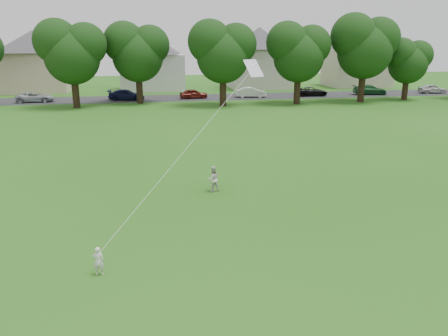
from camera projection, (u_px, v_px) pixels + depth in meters
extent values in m
plane|color=#205814|center=(180.00, 249.00, 15.40)|extent=(160.00, 160.00, 0.00)
cube|color=#2D2D30|center=(155.00, 98.00, 55.10)|extent=(90.00, 7.00, 0.01)
imported|color=silver|center=(98.00, 261.00, 13.56)|extent=(0.36, 0.24, 0.96)
imported|color=silver|center=(213.00, 179.00, 21.07)|extent=(0.73, 0.64, 1.27)
plane|color=white|center=(254.00, 68.00, 19.33)|extent=(1.11, 0.96, 0.73)
cylinder|color=white|center=(189.00, 145.00, 16.42)|extent=(0.01, 0.01, 10.59)
cylinder|color=black|center=(75.00, 91.00, 47.14)|extent=(0.75, 0.75, 3.62)
cylinder|color=black|center=(139.00, 88.00, 50.36)|extent=(0.75, 0.75, 3.56)
cylinder|color=black|center=(223.00, 89.00, 48.50)|extent=(0.75, 0.75, 3.61)
cylinder|color=black|center=(297.00, 88.00, 50.01)|extent=(0.74, 0.74, 3.56)
cylinder|color=black|center=(362.00, 85.00, 51.53)|extent=(0.78, 0.78, 3.93)
cylinder|color=black|center=(405.00, 88.00, 53.49)|extent=(0.69, 0.69, 2.88)
imported|color=#A0A5AE|center=(35.00, 97.00, 51.67)|extent=(4.39, 2.29, 1.18)
imported|color=#13173D|center=(126.00, 95.00, 53.41)|extent=(4.54, 2.32, 1.26)
imported|color=maroon|center=(194.00, 94.00, 54.78)|extent=(3.62, 1.76, 1.19)
imported|color=silver|center=(251.00, 92.00, 55.99)|extent=(4.02, 1.84, 1.28)
imported|color=black|center=(312.00, 91.00, 57.36)|extent=(4.18, 1.94, 1.16)
imported|color=#1B5127|center=(370.00, 90.00, 58.70)|extent=(4.64, 2.38, 1.29)
imported|color=#BEBEBE|center=(432.00, 89.00, 60.24)|extent=(3.84, 1.94, 1.25)
cube|color=beige|center=(37.00, 73.00, 61.15)|extent=(8.55, 6.40, 5.42)
pyramid|color=#444247|center=(32.00, 30.00, 59.54)|extent=(12.33, 12.33, 2.98)
cube|color=silver|center=(152.00, 72.00, 63.83)|extent=(9.03, 6.85, 5.08)
pyramid|color=#444247|center=(151.00, 34.00, 62.33)|extent=(13.02, 13.02, 2.79)
cube|color=beige|center=(259.00, 69.00, 66.37)|extent=(8.61, 7.21, 5.79)
pyramid|color=#444247|center=(260.00, 27.00, 64.66)|extent=(12.43, 12.43, 3.18)
cube|color=#BAAF9A|center=(357.00, 68.00, 69.03)|extent=(9.19, 7.12, 5.67)
pyramid|color=#444247|center=(360.00, 29.00, 67.35)|extent=(13.25, 13.25, 3.12)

